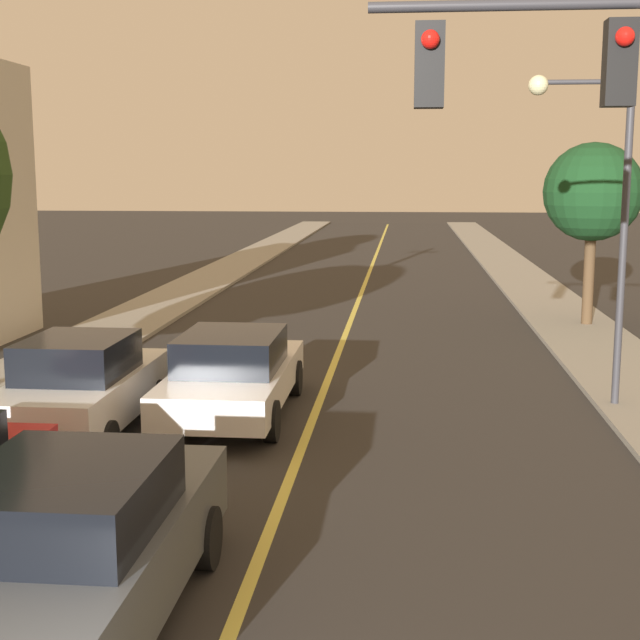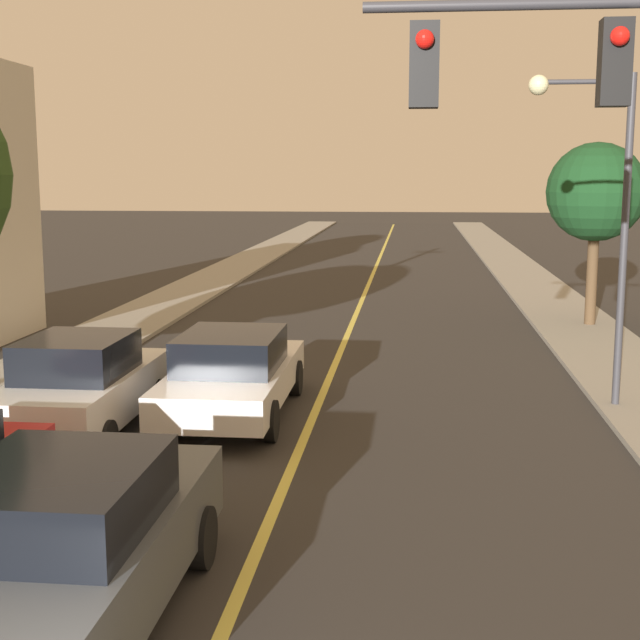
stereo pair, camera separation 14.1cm
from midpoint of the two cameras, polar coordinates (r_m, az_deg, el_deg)
name	(u,v)px [view 2 (the right image)]	position (r m, az deg, el deg)	size (l,w,h in m)	color
road_surface	(374,271)	(40.78, 3.59, 3.16)	(10.47, 80.00, 0.01)	#2D2B28
sidewalk_left	(235,268)	(41.55, -5.39, 3.33)	(2.50, 80.00, 0.12)	gray
sidewalk_right	(519,271)	(41.01, 12.69, 3.07)	(2.50, 80.00, 0.12)	gray
car_near_lane_front	(66,547)	(9.02, -15.51, -13.83)	(2.07, 4.90, 1.73)	#474C51
car_near_lane_second	(233,373)	(16.29, -5.35, -3.39)	(2.08, 5.10, 1.57)	white
car_outer_lane_second	(81,386)	(15.55, -14.78, -4.10)	(1.95, 4.44, 1.71)	white
streetlamp_right	(599,190)	(17.07, 17.65, 7.92)	(1.89, 0.36, 6.03)	#333338
tree_right_near	(596,193)	(26.39, 17.40, 7.77)	(2.77, 2.77, 5.14)	#4C3823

